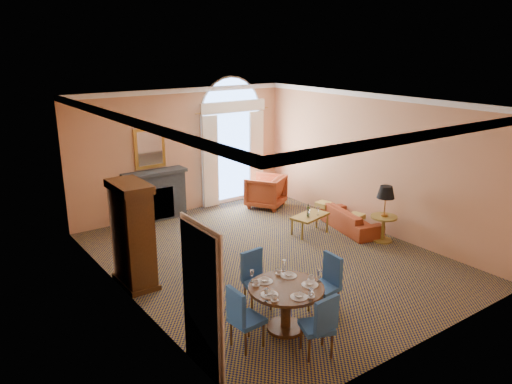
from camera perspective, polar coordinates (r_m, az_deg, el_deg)
ground at (r=10.44m, az=1.62°, el=-7.49°), size 7.50×7.50×0.00m
room_envelope at (r=10.20m, az=-0.67°, el=6.72°), size 6.04×7.52×3.45m
armoire at (r=9.26m, az=-13.90°, el=-4.95°), size 0.56×0.99×1.94m
dining_table at (r=7.78m, az=3.45°, el=-11.93°), size 1.16×1.16×0.93m
dining_chair_north at (r=8.44m, az=-0.14°, el=-9.50°), size 0.53×0.53×0.96m
dining_chair_south at (r=7.21m, az=7.47°, el=-14.55°), size 0.55×0.55×0.96m
dining_chair_east at (r=8.39m, az=8.23°, el=-9.87°), size 0.48×0.48×0.96m
dining_chair_west at (r=7.34m, az=-1.63°, el=-13.83°), size 0.46×0.46×0.96m
sofa at (r=12.07m, az=10.80°, el=-3.09°), size 1.06×1.85×0.51m
armchair at (r=13.47m, az=1.11°, el=0.08°), size 1.28×1.29×0.86m
coffee_table at (r=11.60m, az=6.20°, el=-2.81°), size 1.00×0.70×0.76m
side_table at (r=11.35m, az=14.50°, el=-1.62°), size 0.59×0.59×1.26m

